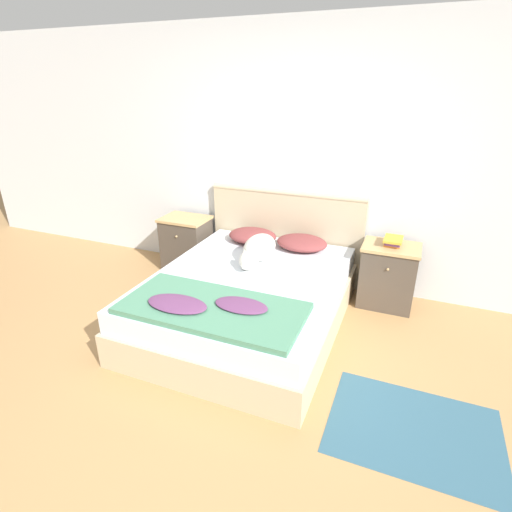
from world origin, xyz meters
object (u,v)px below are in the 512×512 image
at_px(pillow_right, 302,243).
at_px(bed, 247,300).
at_px(pillow_left, 252,236).
at_px(dog, 258,250).
at_px(book_stack, 393,241).
at_px(nightstand_left, 187,243).
at_px(nightstand_right, 388,275).

bearing_deg(pillow_right, bed, -109.40).
relative_size(bed, pillow_left, 3.98).
bearing_deg(bed, pillow_right, 70.60).
xyz_separation_m(dog, book_stack, (1.14, 0.49, 0.07)).
relative_size(nightstand_left, book_stack, 2.66).
bearing_deg(pillow_right, nightstand_right, 3.76).
bearing_deg(pillow_right, nightstand_left, 177.69).
distance_m(nightstand_left, pillow_right, 1.39).
bearing_deg(nightstand_left, pillow_right, -2.31).
height_order(nightstand_left, dog, dog).
xyz_separation_m(nightstand_right, book_stack, (0.00, 0.02, 0.34)).
bearing_deg(bed, nightstand_right, 36.13).
xyz_separation_m(bed, nightstand_right, (1.10, 0.80, 0.08)).
distance_m(bed, book_stack, 1.44).
relative_size(pillow_right, book_stack, 2.17).
xyz_separation_m(bed, pillow_right, (0.26, 0.75, 0.31)).
bearing_deg(pillow_left, nightstand_left, 176.24).
distance_m(dog, book_stack, 1.24).
distance_m(bed, pillow_right, 0.85).
bearing_deg(nightstand_right, bed, -143.87).
relative_size(pillow_left, book_stack, 2.17).
xyz_separation_m(bed, book_stack, (1.10, 0.82, 0.42)).
relative_size(bed, pillow_right, 3.98).
xyz_separation_m(nightstand_left, pillow_left, (0.84, -0.06, 0.23)).
bearing_deg(pillow_left, dog, -61.24).
distance_m(pillow_left, pillow_right, 0.53).
height_order(bed, dog, dog).
bearing_deg(nightstand_left, nightstand_right, 0.00).
distance_m(pillow_left, book_stack, 1.37).
bearing_deg(pillow_right, pillow_left, 180.00).
relative_size(pillow_left, pillow_right, 1.00).
bearing_deg(pillow_left, bed, -70.60).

